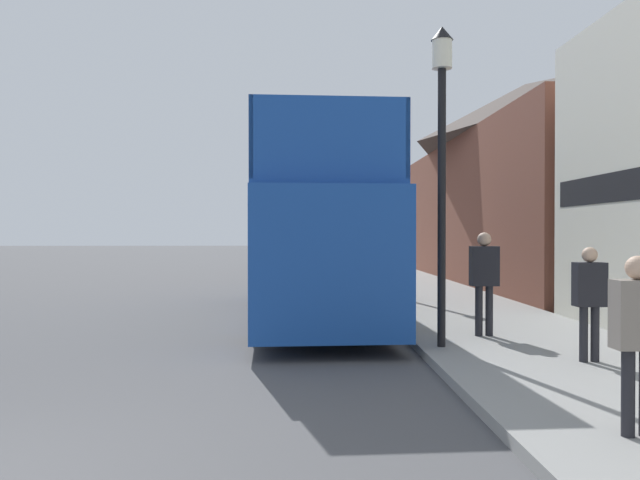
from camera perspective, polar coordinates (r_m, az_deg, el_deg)
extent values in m
plane|color=#4C4C4F|center=(25.67, -8.07, -3.75)|extent=(144.00, 144.00, 0.00)
cube|color=gray|center=(22.84, 7.92, -4.11)|extent=(3.84, 108.00, 0.14)
cube|color=brown|center=(25.64, 18.21, 2.41)|extent=(6.00, 19.19, 5.53)
pyramid|color=#473D38|center=(26.06, 18.24, 10.98)|extent=(6.00, 19.19, 2.24)
cube|color=#19479E|center=(14.23, -0.79, -1.26)|extent=(3.01, 9.99, 2.43)
cube|color=yellow|center=(13.74, -0.66, -0.82)|extent=(2.81, 5.55, 0.45)
cube|color=black|center=(14.23, -0.79, 1.63)|extent=(3.00, 9.20, 0.70)
cube|color=#19479E|center=(14.25, -0.79, 3.84)|extent=(2.97, 9.20, 0.10)
cube|color=#19479E|center=(14.28, -5.76, 6.63)|extent=(0.52, 9.08, 1.29)
cube|color=#19479E|center=(14.43, 4.11, 6.57)|extent=(0.52, 9.08, 1.29)
cube|color=#19479E|center=(9.85, 0.93, 9.35)|extent=(2.53, 0.19, 1.29)
cube|color=#19479E|center=(18.13, -1.59, 5.35)|extent=(2.59, 1.51, 1.29)
cylinder|color=black|center=(17.32, -5.22, -4.24)|extent=(0.33, 0.99, 0.97)
cylinder|color=black|center=(17.44, 2.30, -4.20)|extent=(0.33, 0.99, 0.97)
cylinder|color=black|center=(11.43, -5.59, -6.76)|extent=(0.33, 0.99, 0.97)
cylinder|color=black|center=(11.61, 5.79, -6.64)|extent=(0.33, 0.99, 0.97)
cube|color=black|center=(22.99, 0.16, -2.79)|extent=(1.86, 4.22, 0.81)
cube|color=black|center=(22.83, 0.18, -1.05)|extent=(1.60, 2.04, 0.60)
cylinder|color=black|center=(24.27, -1.93, -3.23)|extent=(0.21, 0.65, 0.64)
cylinder|color=black|center=(24.35, 1.93, -3.22)|extent=(0.21, 0.65, 0.64)
cylinder|color=black|center=(21.69, -1.83, -3.69)|extent=(0.21, 0.65, 0.64)
cylinder|color=black|center=(21.77, 2.50, -3.67)|extent=(0.21, 0.65, 0.64)
cylinder|color=#232328|center=(6.34, 26.34, -12.41)|extent=(0.12, 0.12, 0.78)
cube|color=gray|center=(6.26, 27.03, -6.08)|extent=(0.42, 0.23, 0.62)
sphere|color=tan|center=(6.23, 27.05, -2.27)|extent=(0.21, 0.21, 0.21)
cylinder|color=#232328|center=(9.63, 22.96, -7.92)|extent=(0.12, 0.12, 0.78)
cylinder|color=#232328|center=(9.70, 23.84, -7.86)|extent=(0.12, 0.12, 0.78)
cube|color=black|center=(9.59, 23.42, -3.74)|extent=(0.42, 0.23, 0.62)
sphere|color=tan|center=(9.56, 23.43, -1.24)|extent=(0.22, 0.22, 0.22)
cylinder|color=#232328|center=(11.42, 14.32, -6.30)|extent=(0.13, 0.13, 0.88)
cylinder|color=#232328|center=(11.47, 15.21, -6.27)|extent=(0.13, 0.13, 0.88)
cube|color=black|center=(11.37, 14.78, -2.31)|extent=(0.48, 0.26, 0.70)
sphere|color=tan|center=(11.36, 14.79, 0.06)|extent=(0.24, 0.24, 0.24)
cylinder|color=black|center=(10.14, 11.07, 2.90)|extent=(0.13, 0.13, 4.44)
cylinder|color=silver|center=(10.53, 11.09, 16.32)|extent=(0.32, 0.32, 0.45)
cone|color=black|center=(10.62, 11.10, 18.06)|extent=(0.35, 0.35, 0.22)
cylinder|color=black|center=(18.26, 6.17, 2.08)|extent=(0.13, 0.13, 4.56)
cylinder|color=silver|center=(18.49, 6.18, 9.86)|extent=(0.32, 0.32, 0.45)
cone|color=black|center=(18.55, 6.18, 10.89)|extent=(0.35, 0.35, 0.22)
cylinder|color=black|center=(26.38, 3.43, 1.02)|extent=(0.13, 0.13, 4.00)
cylinder|color=silver|center=(26.49, 3.44, 5.84)|extent=(0.32, 0.32, 0.45)
cone|color=black|center=(26.52, 3.44, 6.56)|extent=(0.35, 0.35, 0.22)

